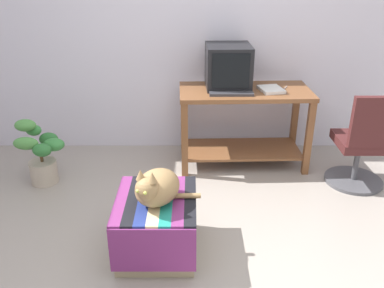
{
  "coord_description": "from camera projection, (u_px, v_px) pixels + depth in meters",
  "views": [
    {
      "loc": [
        -0.02,
        -2.13,
        1.93
      ],
      "look_at": [
        -0.01,
        0.85,
        0.55
      ],
      "focal_mm": 38.55,
      "sensor_mm": 36.0,
      "label": 1
    }
  ],
  "objects": [
    {
      "name": "pen",
      "position": [
        283.0,
        88.0,
        3.9
      ],
      "size": [
        0.07,
        0.13,
        0.01
      ],
      "primitive_type": "cylinder",
      "rotation": [
        0.0,
        1.57,
        1.11
      ],
      "color": "#B7B7BC",
      "rests_on": "desk"
    },
    {
      "name": "desk",
      "position": [
        242.0,
        114.0,
        3.98
      ],
      "size": [
        1.25,
        0.63,
        0.77
      ],
      "rotation": [
        0.0,
        0.0,
        0.03
      ],
      "color": "brown",
      "rests_on": "ground_plane"
    },
    {
      "name": "potted_plant",
      "position": [
        40.0,
        155.0,
        3.71
      ],
      "size": [
        0.43,
        0.4,
        0.61
      ],
      "color": "#B7A893",
      "rests_on": "ground_plane"
    },
    {
      "name": "tv_monitor",
      "position": [
        226.0,
        67.0,
        3.87
      ],
      "size": [
        0.43,
        0.44,
        0.4
      ],
      "rotation": [
        0.0,
        0.0,
        0.03
      ],
      "color": "black",
      "rests_on": "desk"
    },
    {
      "name": "book",
      "position": [
        269.0,
        89.0,
        3.83
      ],
      "size": [
        0.25,
        0.28,
        0.03
      ],
      "primitive_type": "cube",
      "rotation": [
        0.0,
        0.0,
        0.22
      ],
      "color": "white",
      "rests_on": "desk"
    },
    {
      "name": "ottoman_with_blanket",
      "position": [
        155.0,
        225.0,
        2.86
      ],
      "size": [
        0.55,
        0.64,
        0.42
      ],
      "color": "tan",
      "rests_on": "ground_plane"
    },
    {
      "name": "cat",
      "position": [
        155.0,
        187.0,
        2.68
      ],
      "size": [
        0.48,
        0.43,
        0.3
      ],
      "rotation": [
        0.0,
        0.0,
        -0.42
      ],
      "color": "#9E7A4C",
      "rests_on": "ottoman_with_blanket"
    },
    {
      "name": "office_chair",
      "position": [
        360.0,
        146.0,
        3.63
      ],
      "size": [
        0.52,
        0.52,
        0.89
      ],
      "rotation": [
        0.0,
        0.0,
        3.14
      ],
      "color": "#4C4C51",
      "rests_on": "ground_plane"
    },
    {
      "name": "back_wall",
      "position": [
        192.0,
        24.0,
        4.06
      ],
      "size": [
        8.0,
        0.1,
        2.6
      ],
      "primitive_type": "cube",
      "color": "silver",
      "rests_on": "ground_plane"
    },
    {
      "name": "ground_plane",
      "position": [
        193.0,
        272.0,
        2.74
      ],
      "size": [
        14.0,
        14.0,
        0.0
      ],
      "primitive_type": "plane",
      "color": "#9E9389"
    },
    {
      "name": "keyboard",
      "position": [
        229.0,
        93.0,
        3.74
      ],
      "size": [
        0.4,
        0.15,
        0.02
      ],
      "primitive_type": "cube",
      "rotation": [
        0.0,
        0.0,
        0.01
      ],
      "color": "#333338",
      "rests_on": "desk"
    }
  ]
}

